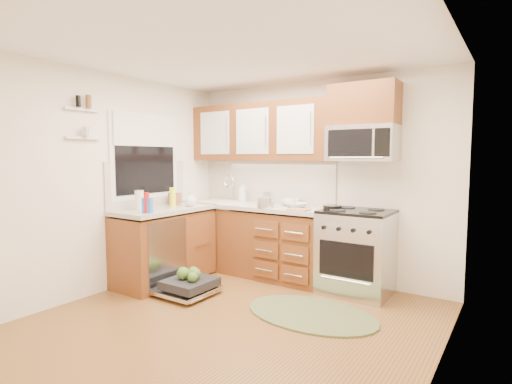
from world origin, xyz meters
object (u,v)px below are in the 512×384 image
Objects in this scene: cutting_board at (298,210)px; bowl_a at (297,205)px; sink at (222,211)px; stock_pot at (265,203)px; dishwasher at (187,286)px; rug at (311,314)px; skillet at (332,207)px; paper_towel_roll at (139,200)px; range at (356,252)px; microwave at (362,143)px; upper_cabinets at (260,132)px; cup at (290,202)px; bowl_b at (290,202)px.

bowl_a is (-0.14, 0.23, 0.02)m from cutting_board.
cutting_board is (1.30, -0.20, 0.13)m from sink.
stock_pot is at bearing -144.75° from bowl_a.
dishwasher is at bearing -116.08° from stock_pot.
stock_pot is (-0.95, 0.66, 0.98)m from rug.
stock_pot reaches higher than bowl_a.
paper_towel_roll reaches higher than skillet.
microwave is at bearing 90.00° from range.
cutting_board is (0.77, -0.35, -0.94)m from upper_cabinets.
skillet is (-0.28, -0.04, 0.50)m from range.
cutting_board reaches higher than rug.
upper_cabinets reaches higher than stock_pot.
sink is 1.25m from paper_towel_roll.
upper_cabinets is 1.27m from cutting_board.
cutting_board is at bearing 0.00° from stock_pot.
sink is 2.52× the size of cutting_board.
skillet is 0.63m from cup.
range is 6.98× the size of cup.
upper_cabinets is 1.01m from stock_pot.
dishwasher is 1.62m from cup.
skillet is 0.91× the size of bowl_a.
paper_towel_roll is at bearing -135.76° from cup.
skillet is (1.26, 1.09, 0.87)m from dishwasher.
cutting_board is 1.04× the size of bowl_a.
microwave is at bearing -3.02° from bowl_b.
skillet reaches higher than range.
range is 4.41× the size of skillet.
range is at bearing -10.17° from bowl_b.
range is at bearing -5.89° from upper_cabinets.
cup reaches higher than rug.
cup is at bearing 169.70° from skillet.
dishwasher is (-1.54, -1.25, -1.60)m from microwave.
rug is (-0.14, -0.99, -1.69)m from microwave.
upper_cabinets is 8.95× the size of paper_towel_roll.
dishwasher is 1.36m from stock_pot.
range is at bearing 10.91° from stock_pot.
stock_pot reaches higher than bowl_b.
range is 4.53× the size of stock_pot.
bowl_b is (-0.32, 0.38, 0.03)m from cutting_board.
bowl_a reaches higher than range.
upper_cabinets reaches higher than paper_towel_roll.
skillet is at bearing 11.82° from stock_pot.
sink is 2.71× the size of paper_towel_roll.
microwave is (0.00, 0.12, 1.23)m from range.
range is at bearing 81.00° from rug.
upper_cabinets is at bearing 16.45° from sink.
bowl_a is 0.24m from bowl_b.
bowl_b is (-0.81, 1.04, 0.96)m from rug.
cup reaches higher than skillet.
dishwasher is at bearing -96.04° from upper_cabinets.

